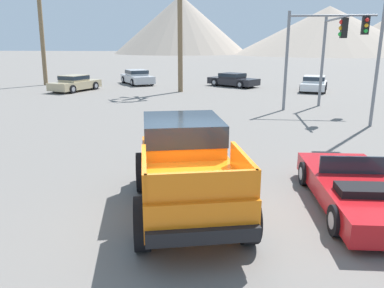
{
  "coord_description": "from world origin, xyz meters",
  "views": [
    {
      "loc": [
        0.81,
        -7.15,
        3.61
      ],
      "look_at": [
        -0.14,
        1.36,
        1.29
      ],
      "focal_mm": 35.0,
      "sensor_mm": 36.0,
      "label": 1
    }
  ],
  "objects": [
    {
      "name": "parked_car_dark",
      "position": [
        0.72,
        25.21,
        0.57
      ],
      "size": [
        4.54,
        3.97,
        1.11
      ],
      "rotation": [
        0.0,
        0.0,
        4.08
      ],
      "color": "#232328",
      "rests_on": "ground_plane"
    },
    {
      "name": "street_lamp_post",
      "position": [
        6.93,
        10.02,
        4.85
      ],
      "size": [
        0.9,
        0.24,
        8.13
      ],
      "color": "slate",
      "rests_on": "ground_plane"
    },
    {
      "name": "distant_mountain_range",
      "position": [
        26.02,
        122.38,
        7.78
      ],
      "size": [
        126.17,
        60.65,
        19.04
      ],
      "color": "gray",
      "rests_on": "ground_plane"
    },
    {
      "name": "parked_car_white",
      "position": [
        6.95,
        22.72,
        0.59
      ],
      "size": [
        2.68,
        4.37,
        1.16
      ],
      "rotation": [
        0.0,
        0.0,
        6.03
      ],
      "color": "white",
      "rests_on": "ground_plane"
    },
    {
      "name": "palm_tree_leaning",
      "position": [
        -3.16,
        21.14,
        6.53
      ],
      "size": [
        2.78,
        2.94,
        8.75
      ],
      "color": "brown",
      "rests_on": "ground_plane"
    },
    {
      "name": "ground_plane",
      "position": [
        0.0,
        0.0,
        0.0
      ],
      "size": [
        320.0,
        320.0,
        0.0
      ],
      "primitive_type": "plane",
      "color": "slate"
    },
    {
      "name": "parked_car_silver",
      "position": [
        -7.86,
        26.09,
        0.64
      ],
      "size": [
        3.91,
        4.7,
        1.27
      ],
      "rotation": [
        0.0,
        0.0,
        3.71
      ],
      "color": "#B7BABF",
      "rests_on": "ground_plane"
    },
    {
      "name": "red_convertible_car",
      "position": [
        3.66,
        1.03,
        0.41
      ],
      "size": [
        2.11,
        4.41,
        1.06
      ],
      "rotation": [
        0.0,
        0.0,
        0.05
      ],
      "color": "#B21419",
      "rests_on": "ground_plane"
    },
    {
      "name": "orange_pickup_truck",
      "position": [
        -0.21,
        0.65,
        1.1
      ],
      "size": [
        3.05,
        5.04,
        1.93
      ],
      "rotation": [
        0.0,
        0.0,
        0.24
      ],
      "color": "orange",
      "rests_on": "ground_plane"
    },
    {
      "name": "palm_tree_short",
      "position": [
        -15.73,
        24.58,
        6.63
      ],
      "size": [
        2.74,
        2.77,
        8.92
      ],
      "color": "brown",
      "rests_on": "ground_plane"
    },
    {
      "name": "parked_car_tan",
      "position": [
        -11.39,
        20.71,
        0.61
      ],
      "size": [
        3.03,
        4.49,
        1.21
      ],
      "rotation": [
        0.0,
        0.0,
        5.95
      ],
      "color": "tan",
      "rests_on": "ground_plane"
    },
    {
      "name": "traffic_light_main",
      "position": [
        5.36,
        13.81,
        3.7
      ],
      "size": [
        4.47,
        0.38,
        5.21
      ],
      "color": "slate",
      "rests_on": "ground_plane"
    },
    {
      "name": "traffic_light_crosswalk",
      "position": [
        5.82,
        13.72,
        3.57
      ],
      "size": [
        0.38,
        4.41,
        5.02
      ],
      "rotation": [
        0.0,
        0.0,
        4.71
      ],
      "color": "slate",
      "rests_on": "ground_plane"
    }
  ]
}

